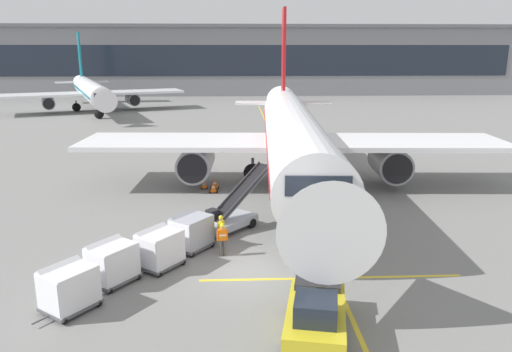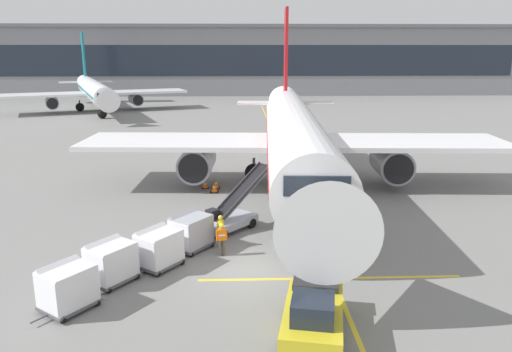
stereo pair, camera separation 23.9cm
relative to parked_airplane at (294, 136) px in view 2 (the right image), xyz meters
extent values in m
plane|color=slate|center=(-3.73, -15.17, -3.82)|extent=(600.00, 600.00, 0.00)
cylinder|color=white|center=(-0.04, -0.73, 0.11)|extent=(5.68, 31.76, 4.04)
cube|color=red|center=(-0.04, -0.73, 0.11)|extent=(5.65, 30.50, 0.48)
cone|color=white|center=(-0.97, -18.52, 0.11)|extent=(4.04, 4.24, 3.84)
cone|color=white|center=(0.95, 18.28, 0.41)|extent=(3.77, 6.64, 3.43)
cube|color=white|center=(-8.30, 0.50, -0.50)|extent=(15.32, 7.09, 0.36)
cylinder|color=#93969E|center=(-7.29, -0.19, -1.93)|extent=(2.72, 4.23, 2.51)
cylinder|color=black|center=(-7.40, -2.29, -1.93)|extent=(2.13, 0.23, 2.13)
cube|color=white|center=(8.30, -0.37, -0.50)|extent=(15.32, 7.09, 0.36)
cylinder|color=#93969E|center=(7.23, -0.95, -1.93)|extent=(2.72, 4.23, 2.51)
cylinder|color=black|center=(7.12, -3.05, -1.93)|extent=(2.13, 0.23, 2.13)
cube|color=red|center=(0.87, 16.67, 5.66)|extent=(0.48, 3.80, 9.48)
cube|color=white|center=(0.85, 16.34, 0.71)|extent=(10.32, 3.06, 0.20)
cube|color=#1E2633|center=(-0.82, -15.69, 0.71)|extent=(2.92, 1.96, 0.89)
cylinder|color=#47474C|center=(-0.53, -10.19, -2.50)|extent=(0.22, 0.22, 1.18)
sphere|color=black|center=(-0.53, -10.19, -3.10)|extent=(1.45, 1.45, 1.45)
cylinder|color=#47474C|center=(-2.98, 1.01, -2.50)|extent=(0.22, 0.22, 1.18)
sphere|color=black|center=(-2.98, 1.01, -3.10)|extent=(1.45, 1.45, 1.45)
cylinder|color=#47474C|center=(3.07, 0.69, -2.50)|extent=(0.22, 0.22, 1.18)
sphere|color=black|center=(3.07, 0.69, -3.10)|extent=(1.45, 1.45, 1.45)
cube|color=#A3A8B2|center=(-4.76, -9.65, -3.32)|extent=(3.48, 3.59, 0.44)
cube|color=black|center=(-5.65, -10.09, -2.75)|extent=(0.82, 0.82, 0.70)
cylinder|color=#333338|center=(-5.19, -9.59, -2.70)|extent=(0.08, 0.08, 0.80)
cube|color=#A3A8B2|center=(-4.03, -8.85, -1.83)|extent=(3.79, 4.01, 2.68)
cube|color=black|center=(-4.03, -8.85, -1.74)|extent=(3.58, 3.80, 2.52)
cube|color=#333338|center=(-3.70, -9.15, -1.71)|extent=(3.14, 3.40, 2.69)
cube|color=#333338|center=(-4.35, -8.55, -1.71)|extent=(3.14, 3.40, 2.69)
cylinder|color=black|center=(-3.41, -9.27, -3.54)|extent=(0.53, 0.55, 0.56)
cylinder|color=black|center=(-4.49, -8.27, -3.54)|extent=(0.53, 0.55, 0.56)
cylinder|color=black|center=(-5.02, -11.02, -3.54)|extent=(0.53, 0.55, 0.56)
cylinder|color=black|center=(-6.10, -10.02, -3.54)|extent=(0.53, 0.55, 0.56)
cube|color=#515156|center=(-6.64, -12.28, -3.61)|extent=(2.48, 2.56, 0.12)
cylinder|color=#4C4C51|center=(-7.45, -13.37, -3.62)|extent=(0.47, 0.60, 0.07)
cube|color=#9EA3AD|center=(-6.64, -12.28, -2.80)|extent=(2.34, 2.42, 1.50)
cube|color=#9EA3AD|center=(-6.98, -12.04, -2.28)|extent=(1.76, 1.98, 0.74)
cube|color=silver|center=(-7.22, -13.06, -2.80)|extent=(1.17, 0.88, 1.38)
sphere|color=black|center=(-7.67, -12.52, -3.67)|extent=(0.30, 0.30, 0.30)
sphere|color=black|center=(-6.58, -13.33, -3.67)|extent=(0.30, 0.30, 0.30)
sphere|color=black|center=(-6.71, -11.23, -3.67)|extent=(0.30, 0.30, 0.30)
sphere|color=black|center=(-5.62, -12.04, -3.67)|extent=(0.30, 0.30, 0.30)
cube|color=#515156|center=(-7.96, -14.43, -3.61)|extent=(2.48, 2.56, 0.12)
cylinder|color=#4C4C51|center=(-8.77, -15.52, -3.62)|extent=(0.47, 0.60, 0.07)
cube|color=silver|center=(-7.96, -14.43, -2.80)|extent=(2.34, 2.42, 1.50)
cube|color=silver|center=(-8.29, -14.19, -2.28)|extent=(1.76, 1.98, 0.74)
cube|color=silver|center=(-8.54, -15.21, -2.80)|extent=(1.17, 0.88, 1.38)
sphere|color=black|center=(-8.99, -14.67, -3.67)|extent=(0.30, 0.30, 0.30)
sphere|color=black|center=(-7.89, -15.48, -3.67)|extent=(0.30, 0.30, 0.30)
sphere|color=black|center=(-8.03, -13.39, -3.67)|extent=(0.30, 0.30, 0.30)
sphere|color=black|center=(-6.94, -14.20, -3.67)|extent=(0.30, 0.30, 0.30)
cube|color=#515156|center=(-9.83, -15.95, -3.61)|extent=(2.48, 2.56, 0.12)
cylinder|color=#4C4C51|center=(-10.64, -17.03, -3.62)|extent=(0.47, 0.60, 0.07)
cube|color=silver|center=(-9.83, -15.95, -2.80)|extent=(2.34, 2.42, 1.50)
cube|color=silver|center=(-10.16, -15.70, -2.28)|extent=(1.76, 1.98, 0.74)
cube|color=silver|center=(-10.41, -16.72, -2.80)|extent=(1.17, 0.88, 1.38)
sphere|color=black|center=(-10.86, -16.19, -3.67)|extent=(0.30, 0.30, 0.30)
sphere|color=black|center=(-9.76, -17.00, -3.67)|extent=(0.30, 0.30, 0.30)
sphere|color=black|center=(-9.90, -14.90, -3.67)|extent=(0.30, 0.30, 0.30)
sphere|color=black|center=(-8.81, -15.71, -3.67)|extent=(0.30, 0.30, 0.30)
cube|color=#515156|center=(-10.97, -18.29, -3.61)|extent=(2.48, 2.56, 0.12)
cylinder|color=#4C4C51|center=(-11.77, -19.37, -3.62)|extent=(0.47, 0.60, 0.07)
cube|color=silver|center=(-10.97, -18.29, -2.80)|extent=(2.34, 2.42, 1.50)
cube|color=silver|center=(-11.30, -18.04, -2.28)|extent=(1.76, 1.98, 0.74)
cube|color=silver|center=(-11.54, -19.06, -2.80)|extent=(1.17, 0.88, 1.38)
sphere|color=black|center=(-11.99, -18.52, -3.67)|extent=(0.30, 0.30, 0.30)
sphere|color=black|center=(-10.90, -19.33, -3.67)|extent=(0.30, 0.30, 0.30)
sphere|color=black|center=(-11.04, -17.24, -3.67)|extent=(0.30, 0.30, 0.30)
sphere|color=black|center=(-9.95, -18.05, -3.67)|extent=(0.30, 0.30, 0.30)
cube|color=gold|center=(-1.47, -20.36, -3.14)|extent=(2.92, 4.73, 0.70)
cube|color=#1E2633|center=(-1.62, -21.12, -2.39)|extent=(1.74, 1.80, 0.80)
cube|color=#28282D|center=(-1.15, -18.74, -2.67)|extent=(1.94, 1.30, 0.24)
cylinder|color=black|center=(-0.30, -19.20, -3.44)|extent=(0.42, 0.80, 0.76)
cylinder|color=black|center=(-2.11, -18.84, -3.44)|extent=(0.42, 0.80, 0.76)
cylinder|color=black|center=(-0.84, -21.88, -3.44)|extent=(0.42, 0.80, 0.76)
cylinder|color=black|center=(-2.65, -21.52, -3.44)|extent=(0.42, 0.80, 0.76)
cylinder|color=#333847|center=(-5.09, -11.97, -3.39)|extent=(0.15, 0.15, 0.86)
cylinder|color=#333847|center=(-5.16, -12.13, -3.39)|extent=(0.15, 0.15, 0.86)
cube|color=yellow|center=(-5.13, -12.05, -2.67)|extent=(0.36, 0.44, 0.58)
cube|color=white|center=(-5.01, -12.10, -2.67)|extent=(0.14, 0.32, 0.08)
sphere|color=tan|center=(-5.13, -12.05, -2.26)|extent=(0.21, 0.21, 0.21)
sphere|color=yellow|center=(-5.13, -12.05, -2.19)|extent=(0.23, 0.23, 0.23)
cylinder|color=yellow|center=(-5.04, -11.83, -2.72)|extent=(0.09, 0.09, 0.56)
cylinder|color=yellow|center=(-5.22, -12.27, -2.72)|extent=(0.09, 0.09, 0.56)
cylinder|color=#514C42|center=(-4.94, -13.23, -3.39)|extent=(0.15, 0.15, 0.86)
cylinder|color=#514C42|center=(-5.12, -13.27, -3.39)|extent=(0.15, 0.15, 0.86)
cube|color=orange|center=(-5.03, -13.25, -2.67)|extent=(0.42, 0.31, 0.58)
cube|color=white|center=(-5.01, -13.37, -2.67)|extent=(0.34, 0.07, 0.08)
sphere|color=tan|center=(-5.03, -13.25, -2.26)|extent=(0.21, 0.21, 0.21)
sphere|color=yellow|center=(-5.03, -13.25, -2.19)|extent=(0.23, 0.23, 0.23)
cylinder|color=orange|center=(-4.79, -13.21, -2.72)|extent=(0.09, 0.09, 0.56)
cylinder|color=orange|center=(-5.27, -13.29, -2.72)|extent=(0.09, 0.09, 0.56)
cube|color=black|center=(-6.68, -0.74, -3.80)|extent=(0.53, 0.53, 0.05)
cone|color=orange|center=(-6.68, -0.74, -3.49)|extent=(0.42, 0.42, 0.55)
cylinder|color=white|center=(-6.68, -0.74, -3.47)|extent=(0.23, 0.23, 0.07)
cube|color=black|center=(-5.89, -0.75, -3.80)|extent=(0.62, 0.62, 0.05)
cone|color=orange|center=(-5.89, -0.75, -3.44)|extent=(0.50, 0.50, 0.65)
cylinder|color=white|center=(-5.89, -0.75, -3.41)|extent=(0.27, 0.27, 0.08)
cube|color=black|center=(-5.95, -1.79, -3.80)|extent=(0.62, 0.62, 0.05)
cone|color=orange|center=(-5.95, -1.79, -3.44)|extent=(0.50, 0.50, 0.65)
cylinder|color=white|center=(-5.95, -1.79, -3.41)|extent=(0.27, 0.27, 0.08)
cube|color=yellow|center=(0.10, -0.73, -3.82)|extent=(0.20, 110.00, 0.01)
cube|color=yellow|center=(-0.04, -15.94, -3.82)|extent=(12.00, 0.20, 0.01)
cube|color=gray|center=(-15.60, 83.25, 3.50)|extent=(148.53, 19.77, 14.64)
cube|color=#1E2633|center=(-15.60, 73.32, 3.87)|extent=(144.07, 0.10, 6.59)
cube|color=slate|center=(-15.60, 81.28, 11.17)|extent=(147.05, 16.81, 0.70)
cylinder|color=white|center=(-27.93, 46.65, -0.36)|extent=(14.03, 29.59, 3.21)
cube|color=#146B7A|center=(-27.93, 46.65, -0.36)|extent=(13.62, 28.47, 0.39)
cone|color=white|center=(-21.83, 30.94, -0.36)|extent=(4.01, 4.10, 3.05)
cone|color=white|center=(-34.37, 63.26, -0.12)|extent=(4.40, 5.78, 2.73)
cube|color=white|center=(-35.55, 44.51, -0.85)|extent=(15.71, 10.93, 0.36)
cylinder|color=#93969E|center=(-34.21, 44.38, -2.02)|extent=(3.29, 4.42, 1.99)
cylinder|color=black|center=(-33.47, 42.48, -2.02)|extent=(1.62, 0.72, 1.69)
cube|color=white|center=(-20.85, 50.21, -0.85)|extent=(15.71, 10.93, 0.36)
cylinder|color=#93969E|center=(-21.76, 49.21, -2.02)|extent=(3.29, 4.42, 1.99)
cylinder|color=black|center=(-21.02, 47.31, -2.02)|extent=(1.62, 0.72, 1.69)
cube|color=#146B7A|center=(-33.91, 62.06, 4.85)|extent=(1.59, 3.51, 9.15)
cube|color=white|center=(-33.82, 61.82, 0.12)|extent=(10.07, 5.84, 0.20)
cube|color=#1E2633|center=(-22.64, 33.03, 0.12)|extent=(2.62, 2.16, 0.71)
cylinder|color=#47474C|center=(-24.62, 38.12, -2.54)|extent=(0.22, 0.22, 1.15)
sphere|color=black|center=(-24.62, 38.12, -3.12)|extent=(1.41, 1.41, 1.41)
cylinder|color=#47474C|center=(-30.72, 47.20, -2.54)|extent=(0.22, 0.22, 1.15)
sphere|color=black|center=(-30.72, 47.20, -3.12)|extent=(1.41, 1.41, 1.41)
cylinder|color=#47474C|center=(-26.23, 48.94, -2.54)|extent=(0.22, 0.22, 1.15)
sphere|color=black|center=(-26.23, 48.94, -3.12)|extent=(1.41, 1.41, 1.41)
camera|label=1|loc=(-4.36, -36.30, 6.30)|focal=34.51mm
camera|label=2|loc=(-4.12, -36.31, 6.30)|focal=34.51mm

